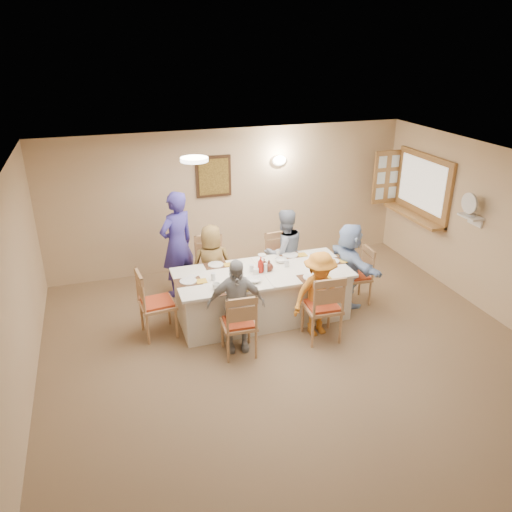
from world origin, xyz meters
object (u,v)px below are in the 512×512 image
object	(u,v)px
chair_front_left	(239,322)
diner_right_end	(349,264)
desk_fan	(471,207)
diner_front_right	(319,294)
chair_back_left	(211,270)
diner_front_left	(236,305)
chair_back_right	(281,262)
caregiver	(177,244)
chair_left_end	(157,303)
diner_back_left	(212,265)
diner_back_right	(284,252)
chair_front_right	(322,305)
dining_table	(262,294)
chair_right_end	(355,275)
condiment_ketchup	(261,265)
serving_hatch	(423,187)

from	to	relation	value
chair_front_left	diner_right_end	world-z (taller)	diner_right_end
desk_fan	diner_front_right	bearing A→B (deg)	-174.07
chair_back_left	diner_front_left	bearing A→B (deg)	-82.75
chair_back_right	caregiver	xyz separation A→B (m)	(-1.65, 0.35, 0.40)
chair_front_left	diner_front_right	world-z (taller)	diner_front_right
chair_left_end	diner_back_left	distance (m)	1.18
diner_back_right	diner_right_end	distance (m)	1.07
chair_front_left	chair_front_right	bearing A→B (deg)	-176.91
desk_fan	chair_back_right	bearing A→B (deg)	154.84
caregiver	chair_back_left	bearing A→B (deg)	112.47
chair_back_left	dining_table	bearing A→B (deg)	-45.88
desk_fan	chair_front_left	world-z (taller)	desk_fan
chair_front_right	diner_right_end	distance (m)	1.16
desk_fan	diner_right_end	size ratio (longest dim) A/B	0.22
chair_front_left	chair_right_end	world-z (taller)	chair_front_left
chair_back_left	diner_back_right	world-z (taller)	diner_back_right
chair_right_end	chair_front_right	bearing A→B (deg)	-46.69
desk_fan	chair_right_end	xyz separation A→B (m)	(-1.63, 0.41, -1.09)
chair_back_left	diner_front_right	bearing A→B (deg)	-43.72
chair_back_left	chair_left_end	xyz separation A→B (m)	(-0.95, -0.80, -0.01)
diner_right_end	condiment_ketchup	distance (m)	1.47
diner_front_right	condiment_ketchup	xyz separation A→B (m)	(-0.64, 0.66, 0.25)
chair_back_right	diner_front_left	size ratio (longest dim) A/B	0.72
condiment_ketchup	diner_back_right	bearing A→B (deg)	47.70
chair_front_right	condiment_ketchup	bearing A→B (deg)	-47.42
condiment_ketchup	desk_fan	bearing A→B (deg)	-6.96
chair_left_end	diner_back_right	distance (m)	2.26
dining_table	chair_front_right	distance (m)	1.01
chair_front_right	chair_right_end	distance (m)	1.24
chair_right_end	caregiver	size ratio (longest dim) A/B	0.53
dining_table	chair_front_left	distance (m)	1.00
dining_table	diner_back_right	xyz separation A→B (m)	(0.60, 0.68, 0.34)
diner_front_left	chair_left_end	bearing A→B (deg)	154.96
chair_front_left	chair_back_right	bearing A→B (deg)	-123.78
caregiver	diner_back_right	bearing A→B (deg)	134.45
diner_front_right	chair_back_left	bearing A→B (deg)	120.51
chair_back_left	diner_back_left	world-z (taller)	diner_back_left
chair_front_left	chair_right_end	size ratio (longest dim) A/B	1.02
dining_table	condiment_ketchup	world-z (taller)	condiment_ketchup
serving_hatch	diner_front_right	bearing A→B (deg)	-148.98
chair_back_left	diner_back_right	size ratio (longest dim) A/B	0.72
chair_back_right	caregiver	distance (m)	1.73
chair_back_left	chair_back_right	xyz separation A→B (m)	(1.20, 0.00, -0.04)
diner_back_right	diner_front_right	distance (m)	1.36
chair_right_end	chair_left_end	bearing A→B (deg)	-86.79
chair_back_left	chair_front_left	world-z (taller)	chair_back_left
chair_front_right	diner_back_left	xyz separation A→B (m)	(-1.20, 1.48, 0.14)
chair_front_left	diner_back_right	world-z (taller)	diner_back_right
diner_right_end	chair_front_left	bearing A→B (deg)	106.54
diner_right_end	caregiver	world-z (taller)	caregiver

